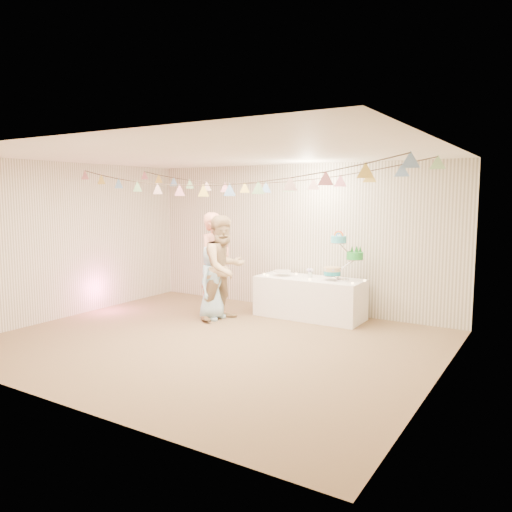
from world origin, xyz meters
The scene contains 25 objects.
floor centered at (0.00, 0.00, 0.00)m, with size 6.00×6.00×0.00m, color brown.
ceiling centered at (0.00, 0.00, 2.60)m, with size 6.00×6.00×0.00m, color white.
back_wall centered at (0.00, 2.50, 1.30)m, with size 6.00×6.00×0.00m, color silver.
front_wall centered at (0.00, -2.50, 1.30)m, with size 6.00×6.00×0.00m, color silver.
left_wall centered at (-3.00, 0.00, 1.30)m, with size 5.00×5.00×0.00m, color silver.
right_wall centered at (3.00, 0.00, 1.30)m, with size 5.00×5.00×0.00m, color silver.
table centered at (0.53, 1.99, 0.34)m, with size 1.81×0.72×0.68m, color white.
cake_stand centered at (1.08, 2.04, 1.12)m, with size 0.67×0.39×0.75m, color silver, non-canonical shape.
cake_bottom centered at (0.93, 1.98, 0.84)m, with size 0.31×0.31×0.15m, color teal, non-canonical shape.
cake_middle centered at (1.26, 2.13, 1.11)m, with size 0.27×0.27×0.22m, color green, non-canonical shape.
cake_top_tier centered at (1.02, 2.01, 1.38)m, with size 0.25×0.25×0.19m, color #47CBE1, non-canonical shape.
platter centered at (0.03, 1.94, 0.76)m, with size 0.30×0.30×0.02m, color white.
posy centered at (0.51, 2.04, 0.83)m, with size 0.14×0.14×0.15m, color white, non-canonical shape.
person_adult_a centered at (-0.93, 1.31, 0.88)m, with size 0.64×0.42×1.77m, color #EB957B.
person_adult_b centered at (-0.62, 1.13, 0.86)m, with size 0.84×0.65×1.73m, color tan.
person_child centered at (-0.80, 1.06, 0.62)m, with size 0.61×0.40×1.25m, color #9EC8E0.
bunting_back centered at (0.00, 1.10, 2.35)m, with size 5.60×1.10×0.40m, color pink, non-canonical shape.
bunting_front centered at (0.00, -0.20, 2.32)m, with size 5.60×0.90×0.36m, color #72A5E5, non-canonical shape.
tealight_0 centered at (-0.27, 1.84, 0.69)m, with size 0.04×0.04×0.03m, color #FFD88C.
tealight_1 centered at (0.18, 2.17, 0.69)m, with size 0.04×0.04×0.03m, color #FFD88C.
tealight_2 centered at (0.63, 1.77, 0.69)m, with size 0.04×0.04×0.03m, color #FFD88C.
tealight_3 centered at (0.88, 2.21, 0.69)m, with size 0.04×0.04×0.03m, color #FFD88C.
tealight_4 centered at (1.35, 1.81, 0.69)m, with size 0.04×0.04×0.03m, color #FFD88C.
tealight_5 centered at (1.43, 2.14, 0.69)m, with size 0.04×0.04×0.03m, color #FFD88C.
tealight_6 centered at (-0.17, 1.77, 0.69)m, with size 0.04×0.04×0.03m, color #FFD88C.
Camera 1 is at (4.08, -5.50, 2.06)m, focal length 35.00 mm.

